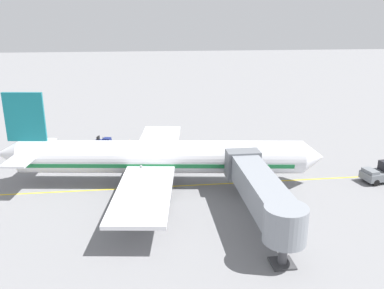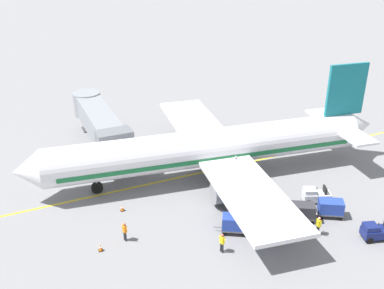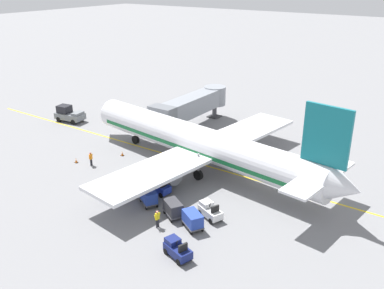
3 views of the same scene
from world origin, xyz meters
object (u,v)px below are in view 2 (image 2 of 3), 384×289
object	(u,v)px
jet_bridge	(99,121)
safety_cone_nose_left	(122,208)
baggage_tug_lead	(245,207)
safety_cone_nose_right	(101,248)
baggage_cart_second_in_train	(267,217)
ground_crew_marshaller	(125,231)
baggage_cart_tail_end	(331,207)
baggage_tug_spare	(316,195)
baggage_cart_third_in_train	(302,211)
baggage_tug_trailing	(377,231)
baggage_cart_front	(235,223)
parked_airliner	(211,148)
ground_crew_wing_walker	(222,242)
ground_crew_loader	(318,225)

from	to	relation	value
jet_bridge	safety_cone_nose_left	distance (m)	13.72
baggage_tug_lead	safety_cone_nose_right	world-z (taller)	baggage_tug_lead
baggage_cart_second_in_train	safety_cone_nose_left	distance (m)	12.82
ground_crew_marshaller	baggage_tug_lead	bearing A→B (deg)	-93.65
jet_bridge	baggage_cart_tail_end	size ratio (longest dim) A/B	5.51
baggage_tug_spare	baggage_cart_third_in_train	xyz separation A→B (m)	(-1.83, 2.90, 0.24)
baggage_tug_trailing	ground_crew_marshaller	bearing A→B (deg)	66.55
baggage_cart_front	safety_cone_nose_left	xyz separation A→B (m)	(6.90, 7.65, -0.66)
baggage_tug_spare	ground_crew_marshaller	world-z (taller)	ground_crew_marshaller
safety_cone_nose_left	safety_cone_nose_right	size ratio (longest dim) A/B	1.00
parked_airliner	baggage_tug_lead	bearing A→B (deg)	177.72
jet_bridge	ground_crew_wing_walker	xyz separation A→B (m)	(-21.99, -4.18, -2.50)
baggage_tug_lead	baggage_cart_tail_end	size ratio (longest dim) A/B	0.92
baggage_cart_third_in_train	baggage_cart_tail_end	size ratio (longest dim) A/B	1.00
baggage_cart_front	ground_crew_marshaller	world-z (taller)	ground_crew_marshaller
baggage_cart_tail_end	ground_crew_loader	bearing A→B (deg)	122.18
baggage_cart_second_in_train	safety_cone_nose_right	xyz separation A→B (m)	(2.63, 13.60, -0.66)
parked_airliner	safety_cone_nose_right	distance (m)	15.25
jet_bridge	ground_crew_marshaller	world-z (taller)	jet_bridge
baggage_cart_second_in_train	baggage_cart_third_in_train	bearing A→B (deg)	-96.70
baggage_tug_trailing	baggage_tug_lead	bearing A→B (deg)	47.02
baggage_tug_lead	baggage_cart_second_in_train	distance (m)	2.54
baggage_tug_lead	ground_crew_wing_walker	xyz separation A→B (m)	(-3.79, 4.25, 0.24)
baggage_cart_tail_end	ground_crew_loader	world-z (taller)	ground_crew_loader
baggage_tug_lead	baggage_tug_trailing	bearing A→B (deg)	-132.98
parked_airliner	ground_crew_marshaller	bearing A→B (deg)	121.27
parked_airliner	baggage_cart_second_in_train	distance (m)	10.05
baggage_tug_lead	ground_crew_wing_walker	size ratio (longest dim) A/B	1.55
baggage_cart_front	baggage_cart_tail_end	size ratio (longest dim) A/B	1.00
baggage_cart_front	ground_crew_loader	world-z (taller)	ground_crew_loader
baggage_cart_second_in_train	baggage_cart_third_in_train	size ratio (longest dim) A/B	1.00
baggage_cart_third_in_train	baggage_cart_tail_end	world-z (taller)	same
parked_airliner	baggage_tug_trailing	distance (m)	16.85
baggage_cart_front	ground_crew_marshaller	size ratio (longest dim) A/B	1.69
baggage_tug_lead	safety_cone_nose_right	bearing A→B (deg)	89.04
ground_crew_loader	safety_cone_nose_left	distance (m)	16.99
ground_crew_loader	ground_crew_marshaller	size ratio (longest dim) A/B	1.00
ground_crew_loader	safety_cone_nose_right	world-z (taller)	ground_crew_loader
parked_airliner	ground_crew_loader	distance (m)	13.15
baggage_tug_trailing	baggage_cart_second_in_train	distance (m)	8.79
ground_crew_wing_walker	ground_crew_marshaller	bearing A→B (deg)	55.35
baggage_cart_third_in_train	safety_cone_nose_right	xyz separation A→B (m)	(3.02, 16.91, -0.66)
baggage_tug_trailing	baggage_cart_front	xyz separation A→B (m)	(5.43, 10.07, 0.24)
safety_cone_nose_right	baggage_tug_lead	bearing A→B (deg)	-90.96
baggage_cart_second_in_train	baggage_cart_third_in_train	world-z (taller)	same
parked_airliner	safety_cone_nose_left	bearing A→B (deg)	103.76
parked_airliner	baggage_tug_trailing	xyz separation A→B (m)	(-14.80, -7.67, -2.47)
parked_airliner	safety_cone_nose_left	world-z (taller)	parked_airliner
baggage_cart_front	baggage_cart_third_in_train	size ratio (longest dim) A/B	1.00
baggage_tug_spare	ground_crew_wing_walker	world-z (taller)	ground_crew_wing_walker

